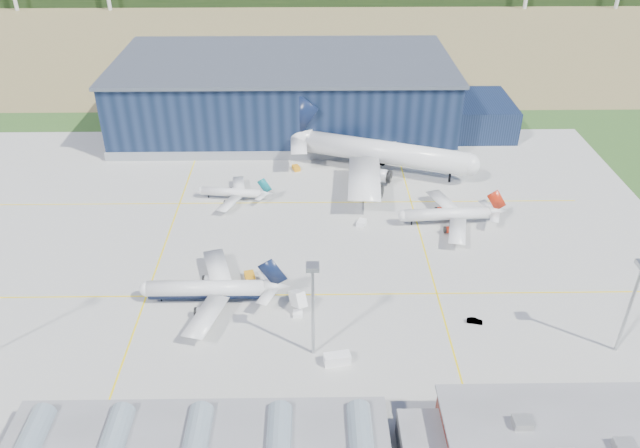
{
  "coord_description": "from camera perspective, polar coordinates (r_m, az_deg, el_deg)",
  "views": [
    {
      "loc": [
        9.98,
        -128.97,
        93.14
      ],
      "look_at": [
        12.06,
        11.95,
        6.55
      ],
      "focal_mm": 35.0,
      "sensor_mm": 36.0,
      "label": 1
    }
  ],
  "objects": [
    {
      "name": "light_mast_center",
      "position": [
        125.83,
        -0.66,
        -6.57
      ],
      "size": [
        2.6,
        2.6,
        23.0
      ],
      "color": "#A8ABAF",
      "rests_on": "ground"
    },
    {
      "name": "airliner_red",
      "position": [
        178.86,
        11.57,
        1.39
      ],
      "size": [
        33.02,
        32.37,
        10.25
      ],
      "primitive_type": null,
      "rotation": [
        0.0,
        0.0,
        3.19
      ],
      "color": "silver",
      "rests_on": "ground"
    },
    {
      "name": "car_b",
      "position": [
        146.97,
        13.96,
        -8.6
      ],
      "size": [
        3.74,
        2.02,
        1.17
      ],
      "primitive_type": "imported",
      "rotation": [
        0.0,
        0.0,
        1.34
      ],
      "color": "#99999E",
      "rests_on": "ground"
    },
    {
      "name": "gse_tug_b",
      "position": [
        126.64,
        -12.27,
        -16.29
      ],
      "size": [
        2.61,
        3.49,
        1.38
      ],
      "primitive_type": "cube",
      "rotation": [
        0.0,
        0.0,
        -0.16
      ],
      "color": "orange",
      "rests_on": "ground"
    },
    {
      "name": "airliner_regional",
      "position": [
        190.32,
        -8.12,
        3.24
      ],
      "size": [
        26.34,
        25.9,
        7.66
      ],
      "primitive_type": null,
      "rotation": [
        0.0,
        0.0,
        3.01
      ],
      "color": "silver",
      "rests_on": "ground"
    },
    {
      "name": "hangar",
      "position": [
        238.27,
        -2.57,
        11.53
      ],
      "size": [
        145.0,
        62.0,
        26.1
      ],
      "color": "black",
      "rests_on": "ground"
    },
    {
      "name": "airstair",
      "position": [
        146.03,
        -2.04,
        -7.18
      ],
      "size": [
        4.38,
        6.0,
        3.57
      ],
      "primitive_type": "cube",
      "rotation": [
        0.0,
        0.0,
        0.44
      ],
      "color": "white",
      "rests_on": "ground"
    },
    {
      "name": "airliner_widebody",
      "position": [
        202.9,
        6.11,
        7.52
      ],
      "size": [
        86.48,
        85.61,
        22.09
      ],
      "primitive_type": null,
      "rotation": [
        0.0,
        0.0,
        -0.35
      ],
      "color": "silver",
      "rests_on": "ground"
    },
    {
      "name": "airliner_navy",
      "position": [
        148.07,
        -10.37,
        -5.18
      ],
      "size": [
        35.76,
        34.99,
        11.61
      ],
      "primitive_type": null,
      "rotation": [
        0.0,
        0.0,
        3.14
      ],
      "color": "silver",
      "rests_on": "ground"
    },
    {
      "name": "ground",
      "position": [
        159.4,
        -4.29,
        -4.29
      ],
      "size": [
        600.0,
        600.0,
        0.0
      ],
      "primitive_type": "plane",
      "color": "#2D501E",
      "rests_on": "ground"
    },
    {
      "name": "light_mast_east",
      "position": [
        141.64,
        26.8,
        -5.63
      ],
      "size": [
        2.6,
        2.6,
        23.0
      ],
      "color": "#A8ABAF",
      "rests_on": "ground"
    },
    {
      "name": "farmland",
      "position": [
        361.32,
        -2.5,
        16.6
      ],
      "size": [
        600.0,
        220.0,
        0.01
      ],
      "primitive_type": "cube",
      "color": "#90744D",
      "rests_on": "ground"
    },
    {
      "name": "gse_cart_a",
      "position": [
        177.46,
        3.82,
        0.1
      ],
      "size": [
        3.25,
        3.85,
        1.42
      ],
      "primitive_type": "cube",
      "rotation": [
        0.0,
        0.0,
        -0.39
      ],
      "color": "white",
      "rests_on": "ground"
    },
    {
      "name": "gse_tug_c",
      "position": [
        207.79,
        -2.19,
        5.13
      ],
      "size": [
        3.0,
        3.74,
        1.42
      ],
      "primitive_type": "cube",
      "rotation": [
        0.0,
        0.0,
        0.34
      ],
      "color": "orange",
      "rests_on": "ground"
    },
    {
      "name": "treeline",
      "position": [
        438.25,
        -2.27,
        19.81
      ],
      "size": [
        600.0,
        8.0,
        8.0
      ],
      "primitive_type": "cube",
      "color": "black",
      "rests_on": "ground"
    },
    {
      "name": "gse_tug_a",
      "position": [
        156.43,
        -6.44,
        -4.84
      ],
      "size": [
        3.21,
        4.32,
        1.61
      ],
      "primitive_type": "cube",
      "rotation": [
        0.0,
        0.0,
        0.24
      ],
      "color": "orange",
      "rests_on": "ground"
    },
    {
      "name": "gse_van_a",
      "position": [
        132.86,
        1.58,
        -12.24
      ],
      "size": [
        5.86,
        3.33,
        2.41
      ],
      "primitive_type": "cube",
      "rotation": [
        0.0,
        0.0,
        1.75
      ],
      "color": "white",
      "rests_on": "ground"
    },
    {
      "name": "apron",
      "position": [
        167.58,
        -4.12,
        -2.28
      ],
      "size": [
        220.0,
        160.0,
        0.08
      ],
      "color": "#9A9A95",
      "rests_on": "ground"
    },
    {
      "name": "car_a",
      "position": [
        129.42,
        18.33,
        -16.23
      ],
      "size": [
        3.6,
        2.49,
        1.14
      ],
      "primitive_type": "imported",
      "rotation": [
        0.0,
        0.0,
        1.19
      ],
      "color": "#99999E",
      "rests_on": "ground"
    }
  ]
}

